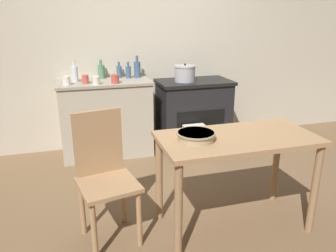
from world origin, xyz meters
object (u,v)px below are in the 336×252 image
Objects in this scene: work_table at (237,151)px; bottle_far_left at (128,72)px; mixing_bowl_large at (196,136)px; flour_sack at (195,141)px; stock_pot at (185,73)px; cup_mid_right at (115,79)px; cup_center_right at (85,79)px; bottle_center_left at (119,71)px; cup_right at (96,81)px; bottle_left at (137,69)px; chair at (104,174)px; stove at (193,113)px; cup_far_right at (66,81)px; bottle_center at (75,74)px; bottle_mid_left at (101,71)px.

bottle_far_left reaches higher than work_table.
mixing_bowl_large is at bearing -85.10° from bottle_far_left.
flour_sack is (0.19, 1.36, -0.45)m from work_table.
stock_pot is (0.18, 1.73, 0.31)m from work_table.
cup_center_right is at bearing 165.48° from cup_mid_right.
work_table is 6.19× the size of bottle_center_left.
cup_mid_right is 0.21m from cup_right.
work_table is 1.83m from cup_right.
bottle_left reaches higher than bottle_far_left.
cup_center_right is at bearing -146.51° from bottle_center_left.
work_table is 3.03× the size of flour_sack.
bottle_left is 1.38× the size of bottle_center_left.
bottle_far_left reaches higher than cup_center_right.
chair is at bearing 170.74° from work_table.
cup_right is (-1.09, 0.21, 0.75)m from flour_sack.
bottle_far_left is (-0.68, 0.51, 0.78)m from flour_sack.
stock_pot is 2.91× the size of cup_right.
cup_mid_right is at bearing -170.36° from stock_pot.
flour_sack is (-0.13, -0.41, -0.23)m from stove.
cup_mid_right is 1.06× the size of cup_far_right.
bottle_mid_left is at bearing 24.25° from bottle_center.
bottle_far_left is 0.35m from cup_mid_right.
flour_sack is at bearing 68.92° from mixing_bowl_large.
bottle_left reaches higher than cup_center_right.
bottle_left is at bearing 31.03° from cup_right.
bottle_center is at bearing 133.97° from cup_right.
cup_center_right reaches higher than stove.
bottle_far_left is (-0.49, 1.87, 0.33)m from work_table.
bottle_center_left is at bearing 1.52° from bottle_mid_left.
stove is 8.93× the size of cup_mid_right.
bottle_far_left is 0.50m from cup_right.
cup_center_right is (-0.68, 1.66, 0.15)m from mixing_bowl_large.
cup_center_right is (-0.52, -0.20, -0.03)m from bottle_far_left.
cup_center_right is at bearing -176.84° from stock_pot.
bottle_far_left is (-0.81, 0.11, 0.55)m from stove.
bottle_left is at bearing -7.05° from bottle_mid_left.
stove is 1.54m from bottle_center.
flour_sack is 4.00× the size of cup_far_right.
flour_sack is (1.17, 1.20, -0.32)m from chair.
stock_pot is 0.93× the size of mixing_bowl_large.
bottle_center_left is 0.69m from cup_far_right.
work_table is 2.12m from bottle_mid_left.
stock_pot is at bearing -11.66° from bottle_far_left.
cup_far_right is at bearing -171.55° from cup_center_right.
stock_pot is at bearing 9.64° from cup_mid_right.
bottle_left reaches higher than cup_far_right.
stove is at bearing -1.32° from bottle_center.
bottle_mid_left reaches higher than stove.
stock_pot reaches higher than work_table.
cup_mid_right is (-0.69, 1.58, 0.31)m from work_table.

